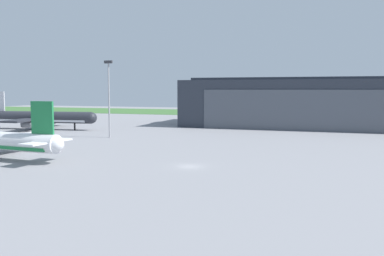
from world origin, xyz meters
TOP-DOWN VIEW (x-y plane):
  - ground_plane at (0.00, 0.00)m, footprint 440.00×440.00m
  - grass_field_strip at (0.00, 163.97)m, footprint 440.00×56.00m
  - maintenance_hangar at (13.37, 89.43)m, footprint 83.07×39.71m
  - airliner_far_right at (-69.79, 48.15)m, footprint 40.52×32.24m
  - apron_light_mast at (-35.45, 34.46)m, footprint 2.40×0.50m

SIDE VIEW (x-z plane):
  - ground_plane at x=0.00m, z-range 0.00..0.00m
  - grass_field_strip at x=0.00m, z-range 0.00..0.08m
  - airliner_far_right at x=-69.79m, z-range -2.39..10.38m
  - maintenance_hangar at x=13.37m, z-range -0.46..17.52m
  - apron_light_mast at x=-35.45m, z-range 1.68..23.17m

